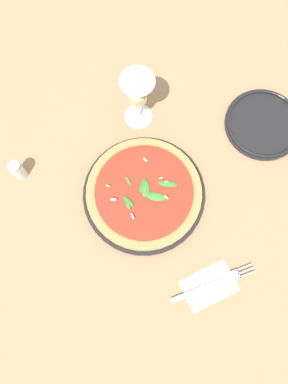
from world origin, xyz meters
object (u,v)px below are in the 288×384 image
(side_plate_white, at_px, (264,124))
(shaker_pepper, at_px, (18,170))
(pizza_arugula_main, at_px, (144,193))
(wine_glass, at_px, (138,92))
(fork, at_px, (212,284))

(side_plate_white, xyz_separation_m, shaker_pepper, (-0.63, 0.17, 0.02))
(pizza_arugula_main, relative_size, wine_glass, 1.78)
(side_plate_white, bearing_deg, pizza_arugula_main, -176.25)
(fork, bearing_deg, shaker_pepper, 128.69)
(pizza_arugula_main, distance_m, wine_glass, 0.25)
(wine_glass, height_order, fork, wine_glass)
(wine_glass, height_order, side_plate_white, wine_glass)
(pizza_arugula_main, xyz_separation_m, wine_glass, (0.09, 0.20, 0.11))
(wine_glass, distance_m, fork, 0.49)
(wine_glass, bearing_deg, shaker_pepper, -178.87)
(pizza_arugula_main, height_order, side_plate_white, pizza_arugula_main)
(pizza_arugula_main, relative_size, shaker_pepper, 4.62)
(pizza_arugula_main, distance_m, shaker_pepper, 0.32)
(shaker_pepper, bearing_deg, pizza_arugula_main, -37.65)
(fork, relative_size, side_plate_white, 1.03)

